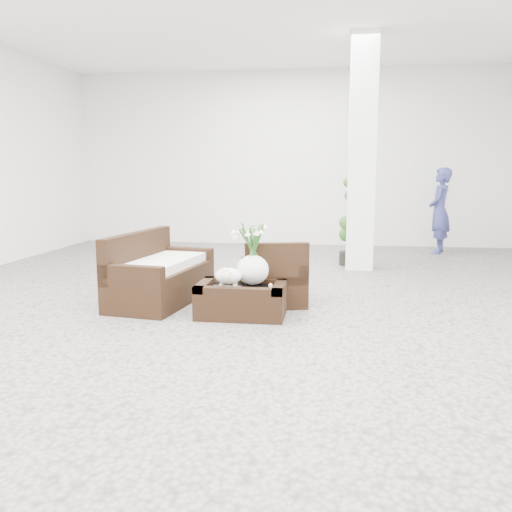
# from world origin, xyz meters

# --- Properties ---
(ground) EXTENTS (11.00, 11.00, 0.00)m
(ground) POSITION_xyz_m (0.00, 0.00, 0.00)
(ground) COLOR gray
(ground) RESTS_ON ground
(column) EXTENTS (0.40, 0.40, 3.50)m
(column) POSITION_xyz_m (1.20, 2.80, 1.75)
(column) COLOR white
(column) RESTS_ON ground
(coffee_table) EXTENTS (0.90, 0.60, 0.31)m
(coffee_table) POSITION_xyz_m (-0.14, -0.18, 0.16)
(coffee_table) COLOR black
(coffee_table) RESTS_ON ground
(sheep_figurine) EXTENTS (0.28, 0.23, 0.21)m
(sheep_figurine) POSITION_xyz_m (-0.26, -0.28, 0.42)
(sheep_figurine) COLOR white
(sheep_figurine) RESTS_ON coffee_table
(planter_narcissus) EXTENTS (0.44, 0.44, 0.80)m
(planter_narcissus) POSITION_xyz_m (-0.04, -0.08, 0.71)
(planter_narcissus) COLOR white
(planter_narcissus) RESTS_ON coffee_table
(tealight) EXTENTS (0.04, 0.04, 0.03)m
(tealight) POSITION_xyz_m (0.16, -0.16, 0.33)
(tealight) COLOR white
(tealight) RESTS_ON coffee_table
(armchair) EXTENTS (0.82, 0.80, 0.73)m
(armchair) POSITION_xyz_m (0.13, 0.38, 0.37)
(armchair) COLOR black
(armchair) RESTS_ON ground
(loveseat) EXTENTS (0.93, 1.59, 0.80)m
(loveseat) POSITION_xyz_m (-1.15, 0.29, 0.40)
(loveseat) COLOR black
(loveseat) RESTS_ON ground
(topiary) EXTENTS (0.36, 0.36, 1.37)m
(topiary) POSITION_xyz_m (1.07, 3.09, 0.68)
(topiary) COLOR #254F19
(topiary) RESTS_ON ground
(shopper) EXTENTS (0.53, 0.66, 1.56)m
(shopper) POSITION_xyz_m (2.72, 4.62, 0.78)
(shopper) COLOR navy
(shopper) RESTS_ON ground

